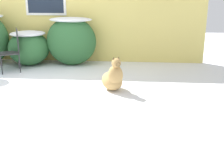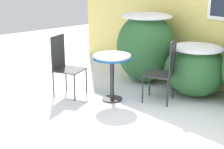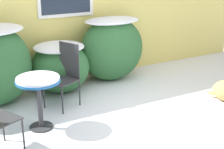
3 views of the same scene
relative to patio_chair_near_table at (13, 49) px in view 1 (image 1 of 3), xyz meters
The scene contains 6 objects.
ground_plane 1.31m from the patio_chair_near_table, 60.06° to the right, with size 16.00×16.00×0.00m, color white.
house_wall 1.65m from the patio_chair_near_table, 62.74° to the left, with size 8.00×0.10×3.08m.
shrub_middle 0.63m from the patio_chair_near_table, 77.04° to the left, with size 1.02×0.99×0.86m.
shrub_right 1.41m from the patio_chair_near_table, 29.81° to the left, with size 1.25×0.79×1.20m.
patio_chair_near_table is the anchor object (origin of this frame).
dog 2.70m from the patio_chair_near_table, 25.73° to the right, with size 0.57×0.67×0.67m.
Camera 1 is at (2.21, -5.14, 1.80)m, focal length 45.00 mm.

